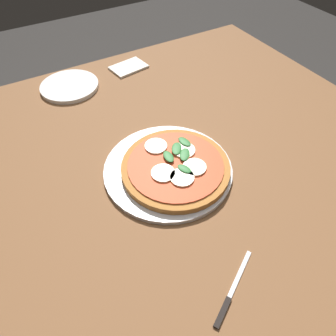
{
  "coord_description": "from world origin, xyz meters",
  "views": [
    {
      "loc": [
        0.33,
        0.53,
        1.37
      ],
      "look_at": [
        0.05,
        0.05,
        0.76
      ],
      "focal_mm": 33.06,
      "sensor_mm": 36.0,
      "label": 1
    }
  ],
  "objects_px": {
    "serving_tray": "(168,169)",
    "pizza": "(176,167)",
    "dining_table": "(173,173)",
    "napkin": "(129,67)",
    "knife": "(229,297)",
    "plate_white": "(70,86)"
  },
  "relations": [
    {
      "from": "serving_tray",
      "to": "pizza",
      "type": "height_order",
      "value": "pizza"
    },
    {
      "from": "dining_table",
      "to": "napkin",
      "type": "bearing_deg",
      "value": -100.22
    },
    {
      "from": "napkin",
      "to": "knife",
      "type": "height_order",
      "value": "napkin"
    },
    {
      "from": "dining_table",
      "to": "pizza",
      "type": "relative_size",
      "value": 4.75
    },
    {
      "from": "pizza",
      "to": "knife",
      "type": "distance_m",
      "value": 0.34
    },
    {
      "from": "pizza",
      "to": "napkin",
      "type": "relative_size",
      "value": 2.18
    },
    {
      "from": "dining_table",
      "to": "knife",
      "type": "relative_size",
      "value": 8.56
    },
    {
      "from": "serving_tray",
      "to": "knife",
      "type": "height_order",
      "value": "serving_tray"
    },
    {
      "from": "serving_tray",
      "to": "plate_white",
      "type": "relative_size",
      "value": 1.69
    },
    {
      "from": "napkin",
      "to": "knife",
      "type": "relative_size",
      "value": 0.82
    },
    {
      "from": "dining_table",
      "to": "plate_white",
      "type": "distance_m",
      "value": 0.49
    },
    {
      "from": "pizza",
      "to": "serving_tray",
      "type": "bearing_deg",
      "value": -52.21
    },
    {
      "from": "serving_tray",
      "to": "plate_white",
      "type": "bearing_deg",
      "value": -78.76
    },
    {
      "from": "serving_tray",
      "to": "pizza",
      "type": "xyz_separation_m",
      "value": [
        -0.01,
        0.02,
        0.02
      ]
    },
    {
      "from": "serving_tray",
      "to": "pizza",
      "type": "distance_m",
      "value": 0.03
    },
    {
      "from": "dining_table",
      "to": "napkin",
      "type": "distance_m",
      "value": 0.5
    },
    {
      "from": "serving_tray",
      "to": "plate_white",
      "type": "xyz_separation_m",
      "value": [
        0.1,
        -0.51,
        0.0
      ]
    },
    {
      "from": "serving_tray",
      "to": "plate_white",
      "type": "distance_m",
      "value": 0.52
    },
    {
      "from": "plate_white",
      "to": "knife",
      "type": "height_order",
      "value": "plate_white"
    },
    {
      "from": "pizza",
      "to": "napkin",
      "type": "bearing_deg",
      "value": -102.5
    },
    {
      "from": "knife",
      "to": "dining_table",
      "type": "bearing_deg",
      "value": -105.63
    },
    {
      "from": "serving_tray",
      "to": "plate_white",
      "type": "height_order",
      "value": "plate_white"
    }
  ]
}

